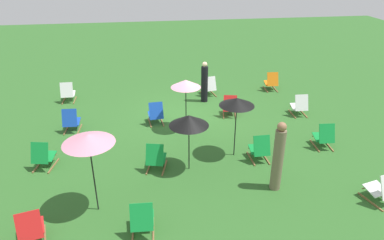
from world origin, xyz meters
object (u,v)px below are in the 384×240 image
Objects in this scene: deckchair_4 at (156,114)px; deckchair_5 at (324,137)px; deckchair_0 at (142,219)px; umbrella_0 at (189,120)px; deckchair_12 at (31,228)px; deckchair_3 at (68,93)px; deckchair_10 at (43,156)px; umbrella_1 at (88,139)px; deckchair_6 at (260,149)px; person_1 at (204,83)px; person_0 at (278,157)px; umbrella_2 at (237,102)px; deckchair_11 at (156,158)px; deckchair_9 at (382,189)px; deckchair_2 at (71,121)px; deckchair_7 at (230,106)px; deckchair_8 at (209,87)px; umbrella_3 at (186,84)px; deckchair_13 at (271,82)px; deckchair_1 at (300,106)px.

deckchair_4 and deckchair_5 have the same top height.
deckchair_0 is 2.92m from umbrella_0.
umbrella_0 is (4.29, 0.58, 1.13)m from deckchair_5.
deckchair_4 is 0.50× the size of umbrella_0.
deckchair_12 is at bearing 24.42° from deckchair_5.
deckchair_3 is (2.81, -7.91, 0.00)m from deckchair_0.
deckchair_10 is 0.42× the size of umbrella_1.
person_1 is at bearing -80.89° from deckchair_6.
deckchair_4 is at bearing -132.32° from person_0.
umbrella_2 reaches higher than umbrella_0.
deckchair_0 and deckchair_11 have the same top height.
deckchair_0 is at bearing 45.93° from umbrella_2.
deckchair_5 is (-5.62, -2.91, 0.00)m from deckchair_0.
deckchair_5 is 2.70m from deckchair_9.
umbrella_0 is at bearing 20.35° from umbrella_2.
deckchair_6 is at bearing 158.03° from deckchair_2.
deckchair_5 is 0.45× the size of umbrella_2.
umbrella_0 is 2.46m from person_0.
deckchair_2 is (2.26, -5.20, 0.00)m from deckchair_0.
umbrella_0 reaches higher than deckchair_9.
deckchair_11 is (-0.43, -2.44, 0.00)m from deckchair_0.
deckchair_9 is at bearing 134.76° from deckchair_6.
deckchair_10 is at bearing -1.43° from umbrella_2.
deckchair_3 is 6.54m from deckchair_7.
deckchair_8 is (-5.22, -2.55, 0.00)m from deckchair_2.
deckchair_5 is 1.00× the size of deckchair_6.
deckchair_8 is (2.66, -4.85, 0.00)m from deckchair_5.
deckchair_12 is (2.87, 5.29, 0.00)m from deckchair_4.
deckchair_2 is 0.47× the size of umbrella_3.
person_1 reaches higher than deckchair_8.
person_1 is (0.32, 0.64, 0.42)m from deckchair_8.
deckchair_0 is at bearing 35.51° from deckchair_6.
umbrella_1 reaches higher than deckchair_13.
deckchair_13 is (-2.80, -0.18, 0.00)m from deckchair_8.
umbrella_2 is at bearing -89.61° from person_1.
deckchair_10 is (3.27, 2.36, 0.00)m from deckchair_4.
deckchair_1 is 1.00× the size of deckchair_3.
deckchair_1 and deckchair_8 have the same top height.
deckchair_5 is at bearing -56.04° from person_1.
umbrella_3 is (4.04, -1.83, 1.28)m from deckchair_5.
deckchair_1 is 5.30m from deckchair_4.
deckchair_1 is 1.00× the size of deckchair_5.
deckchair_9 is 1.00× the size of deckchair_12.
person_0 is (2.49, 4.17, 0.55)m from deckchair_1.
person_0 reaches higher than umbrella_3.
deckchair_7 is 3.11m from umbrella_2.
deckchair_12 is (5.70, 2.42, 0.00)m from deckchair_6.
deckchair_4 is 3.37m from deckchair_8.
deckchair_5 is 5.22m from deckchair_11.
person_0 reaches higher than deckchair_9.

